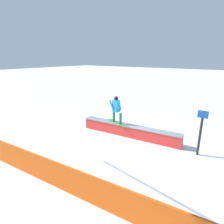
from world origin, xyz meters
TOP-DOWN VIEW (x-y plane):
  - ground_plane at (0.00, 0.00)m, footprint 120.00×120.00m
  - grind_box at (0.00, 0.00)m, footprint 5.40×0.99m
  - snowboarder at (0.78, 0.05)m, footprint 1.52×0.69m
  - safety_fence at (0.00, 4.82)m, footprint 11.79×1.16m
  - trail_marker at (-3.38, -0.04)m, footprint 0.40×0.10m

SIDE VIEW (x-z plane):
  - ground_plane at x=0.00m, z-range 0.00..0.00m
  - grind_box at x=0.00m, z-range -0.03..0.59m
  - safety_fence at x=0.00m, z-range 0.00..0.93m
  - trail_marker at x=-3.38m, z-range 0.07..2.03m
  - snowboarder at x=0.78m, z-range 0.67..2.12m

